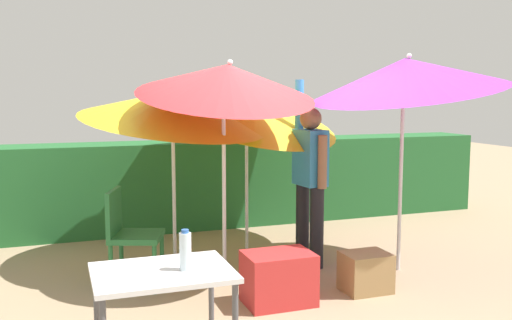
# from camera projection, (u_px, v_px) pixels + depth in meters

# --- Properties ---
(ground_plane) EXTENTS (24.00, 24.00, 0.00)m
(ground_plane) POSITION_uv_depth(u_px,v_px,m) (267.00, 280.00, 5.31)
(ground_plane) COLOR #9E8466
(hedge_row) EXTENTS (8.00, 0.70, 1.12)m
(hedge_row) POSITION_uv_depth(u_px,v_px,m) (204.00, 183.00, 7.45)
(hedge_row) COLOR #23602D
(hedge_row) RESTS_ON ground_plane
(umbrella_rainbow) EXTENTS (1.90, 1.89, 1.98)m
(umbrella_rainbow) POSITION_uv_depth(u_px,v_px,m) (175.00, 107.00, 5.60)
(umbrella_rainbow) COLOR silver
(umbrella_rainbow) RESTS_ON ground_plane
(umbrella_orange) EXTENTS (2.14, 2.06, 2.22)m
(umbrella_orange) POSITION_uv_depth(u_px,v_px,m) (250.00, 102.00, 6.23)
(umbrella_orange) COLOR silver
(umbrella_orange) RESTS_ON ground_plane
(umbrella_yellow) EXTENTS (1.62, 1.64, 2.18)m
(umbrella_yellow) POSITION_uv_depth(u_px,v_px,m) (227.00, 80.00, 5.05)
(umbrella_yellow) COLOR silver
(umbrella_yellow) RESTS_ON ground_plane
(umbrella_navy) EXTENTS (1.90, 1.87, 2.27)m
(umbrella_navy) POSITION_uv_depth(u_px,v_px,m) (406.00, 75.00, 5.36)
(umbrella_navy) COLOR silver
(umbrella_navy) RESTS_ON ground_plane
(person_vendor) EXTENTS (0.26, 0.56, 1.88)m
(person_vendor) POSITION_uv_depth(u_px,v_px,m) (310.00, 174.00, 5.69)
(person_vendor) COLOR black
(person_vendor) RESTS_ON ground_plane
(chair_plastic) EXTENTS (0.56, 0.56, 0.89)m
(chair_plastic) POSITION_uv_depth(u_px,v_px,m) (129.00, 231.00, 5.06)
(chair_plastic) COLOR #236633
(chair_plastic) RESTS_ON ground_plane
(cooler_box) EXTENTS (0.56, 0.41, 0.43)m
(cooler_box) POSITION_uv_depth(u_px,v_px,m) (278.00, 278.00, 4.69)
(cooler_box) COLOR red
(cooler_box) RESTS_ON ground_plane
(crate_cardboard) EXTENTS (0.40, 0.33, 0.35)m
(crate_cardboard) POSITION_uv_depth(u_px,v_px,m) (366.00, 272.00, 4.98)
(crate_cardboard) COLOR #9E7A4C
(crate_cardboard) RESTS_ON ground_plane
(folding_table) EXTENTS (0.80, 0.60, 0.73)m
(folding_table) POSITION_uv_depth(u_px,v_px,m) (163.00, 285.00, 3.29)
(folding_table) COLOR #4C4C51
(folding_table) RESTS_ON ground_plane
(bottle_water) EXTENTS (0.07, 0.07, 0.24)m
(bottle_water) POSITION_uv_depth(u_px,v_px,m) (185.00, 251.00, 3.27)
(bottle_water) COLOR silver
(bottle_water) RESTS_ON folding_table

